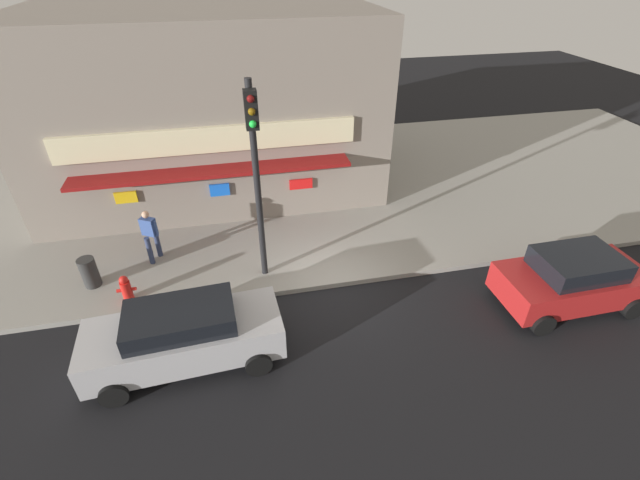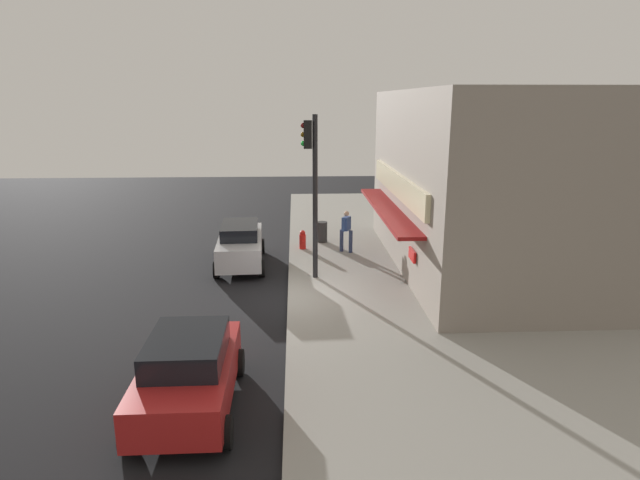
{
  "view_description": "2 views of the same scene",
  "coord_description": "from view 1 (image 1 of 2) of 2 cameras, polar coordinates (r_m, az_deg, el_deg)",
  "views": [
    {
      "loc": [
        -2.53,
        -9.74,
        8.53
      ],
      "look_at": [
        -0.39,
        0.14,
        1.71
      ],
      "focal_mm": 24.53,
      "sensor_mm": 36.0,
      "label": 1
    },
    {
      "loc": [
        16.71,
        0.28,
        6.41
      ],
      "look_at": [
        -0.18,
        1.07,
        2.02
      ],
      "focal_mm": 30.24,
      "sensor_mm": 36.0,
      "label": 2
    }
  ],
  "objects": [
    {
      "name": "ground_plane",
      "position": [
        13.19,
        1.81,
        -6.27
      ],
      "size": [
        59.98,
        59.98,
        0.0
      ],
      "primitive_type": "plane",
      "color": "black"
    },
    {
      "name": "parked_car_red",
      "position": [
        14.02,
        30.01,
        -4.45
      ],
      "size": [
        4.02,
        2.09,
        1.67
      ],
      "color": "#AD1E1E",
      "rests_on": "ground_plane"
    },
    {
      "name": "fire_hydrant",
      "position": [
        13.46,
        -23.96,
        -5.79
      ],
      "size": [
        0.52,
        0.28,
        0.82
      ],
      "color": "red",
      "rests_on": "sidewalk"
    },
    {
      "name": "sidewalk",
      "position": [
        18.45,
        -2.99,
        6.73
      ],
      "size": [
        39.99,
        12.93,
        0.16
      ],
      "primitive_type": "cube",
      "color": "gray",
      "rests_on": "ground_plane"
    },
    {
      "name": "pedestrian",
      "position": [
        14.49,
        -21.27,
        0.81
      ],
      "size": [
        0.57,
        0.58,
        1.77
      ],
      "color": "navy",
      "rests_on": "sidewalk"
    },
    {
      "name": "parked_car_silver",
      "position": [
        11.06,
        -17.32,
        -11.79
      ],
      "size": [
        4.67,
        2.1,
        1.69
      ],
      "color": "#B7B7BC",
      "rests_on": "ground_plane"
    },
    {
      "name": "corner_building",
      "position": [
        18.51,
        -14.32,
        17.19
      ],
      "size": [
        12.55,
        8.64,
        6.62
      ],
      "color": "gray",
      "rests_on": "sidewalk"
    },
    {
      "name": "traffic_light",
      "position": [
        11.63,
        -8.41,
        9.9
      ],
      "size": [
        0.32,
        0.58,
        5.8
      ],
      "color": "black",
      "rests_on": "sidewalk"
    },
    {
      "name": "trash_can",
      "position": [
        14.43,
        -27.86,
        -3.75
      ],
      "size": [
        0.48,
        0.48,
        0.93
      ],
      "primitive_type": "cylinder",
      "color": "#2D2D2D",
      "rests_on": "sidewalk"
    }
  ]
}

